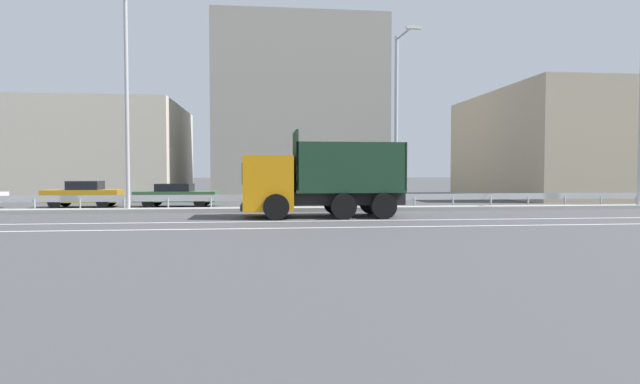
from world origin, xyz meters
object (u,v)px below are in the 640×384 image
object	(u,v)px
median_road_sign	(371,182)
street_lamp_2	(398,113)
parked_car_2	(84,194)
dump_truck	(303,186)
parked_car_3	(177,195)
street_lamp_1	(126,95)

from	to	relation	value
median_road_sign	street_lamp_2	bearing A→B (deg)	-3.51
street_lamp_2	parked_car_2	xyz separation A→B (m)	(-16.27, 3.82, -4.11)
dump_truck	parked_car_3	world-z (taller)	dump_truck
parked_car_2	parked_car_3	size ratio (longest dim) A/B	0.88
parked_car_2	street_lamp_1	bearing A→B (deg)	-141.78
dump_truck	parked_car_2	bearing A→B (deg)	57.63
street_lamp_2	dump_truck	bearing A→B (deg)	-146.59
street_lamp_1	parked_car_3	bearing A→B (deg)	66.29
street_lamp_1	parked_car_2	bearing A→B (deg)	131.42
street_lamp_2	parked_car_2	size ratio (longest dim) A/B	2.20
dump_truck	street_lamp_2	bearing A→B (deg)	-56.89
parked_car_2	parked_car_3	xyz separation A→B (m)	(4.90, -0.01, -0.06)
street_lamp_1	parked_car_3	size ratio (longest dim) A/B	2.25
parked_car_3	dump_truck	bearing A→B (deg)	45.31
street_lamp_2	parked_car_3	distance (m)	12.69
dump_truck	street_lamp_1	xyz separation A→B (m)	(-8.04, 3.37, 4.18)
median_road_sign	parked_car_2	bearing A→B (deg)	165.98
dump_truck	parked_car_3	size ratio (longest dim) A/B	1.53
street_lamp_1	parked_car_3	world-z (taller)	street_lamp_1
median_road_sign	street_lamp_2	size ratio (longest dim) A/B	0.30
street_lamp_2	parked_car_2	bearing A→B (deg)	166.79
street_lamp_1	parked_car_2	size ratio (longest dim) A/B	2.56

